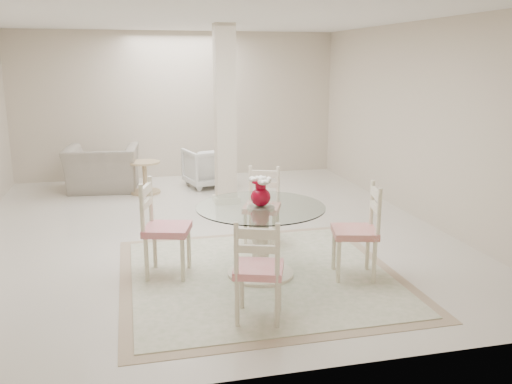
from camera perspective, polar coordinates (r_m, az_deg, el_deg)
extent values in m
plane|color=silver|center=(7.20, -5.24, -3.93)|extent=(7.00, 7.00, 0.00)
cube|color=beige|center=(10.38, -8.20, 9.02)|extent=(6.00, 0.02, 2.70)
cube|color=beige|center=(3.53, 2.43, 0.17)|extent=(6.00, 0.02, 2.70)
cube|color=beige|center=(7.90, 16.78, 7.14)|extent=(0.02, 7.00, 2.70)
cube|color=white|center=(6.88, -5.75, 18.02)|extent=(6.00, 7.00, 0.02)
cube|color=beige|center=(8.27, -3.28, 7.96)|extent=(0.30, 0.30, 2.70)
cube|color=tan|center=(5.67, 0.47, -8.82)|extent=(2.84, 2.84, 0.01)
cube|color=beige|center=(5.67, 0.47, -8.74)|extent=(2.60, 2.60, 0.01)
cylinder|color=beige|center=(5.66, 0.47, -8.61)|extent=(0.68, 0.68, 0.05)
cylinder|color=beige|center=(5.53, 0.48, -5.11)|extent=(0.17, 0.17, 0.70)
cylinder|color=beige|center=(5.43, 0.49, -1.78)|extent=(0.28, 0.28, 0.03)
cylinder|color=white|center=(5.43, 0.49, -1.58)|extent=(1.30, 1.30, 0.01)
ellipsoid|color=#A0041D|center=(5.40, 0.49, -0.53)|extent=(0.20, 0.20, 0.19)
cylinder|color=#A0041D|center=(5.38, 0.49, 0.69)|extent=(0.11, 0.11, 0.06)
cylinder|color=#A0041D|center=(5.37, 0.49, 1.10)|extent=(0.18, 0.18, 0.02)
ellipsoid|color=white|center=(5.36, 0.49, 1.39)|extent=(0.12, 0.12, 0.05)
ellipsoid|color=white|center=(5.40, 1.07, 1.30)|extent=(0.12, 0.12, 0.05)
ellipsoid|color=white|center=(5.38, -0.17, 1.32)|extent=(0.12, 0.12, 0.05)
ellipsoid|color=white|center=(5.31, 0.77, 1.02)|extent=(0.12, 0.12, 0.05)
cylinder|color=#F3ECC8|center=(5.79, 8.19, -6.09)|extent=(0.04, 0.04, 0.45)
cylinder|color=#F3ECC8|center=(5.46, 8.67, -7.35)|extent=(0.04, 0.04, 0.45)
cylinder|color=#F3ECC8|center=(5.85, 11.65, -6.04)|extent=(0.04, 0.04, 0.45)
cylinder|color=#F3ECC8|center=(5.53, 12.34, -7.28)|extent=(0.04, 0.04, 0.45)
cube|color=red|center=(5.57, 10.32, -4.16)|extent=(0.52, 0.52, 0.07)
cube|color=#F3ECC8|center=(5.52, 12.48, -0.88)|extent=(0.14, 0.39, 0.53)
cylinder|color=#EEE2C4|center=(6.36, -1.14, -4.24)|extent=(0.04, 0.04, 0.43)
cylinder|color=#EEE2C4|center=(6.31, 1.89, -4.39)|extent=(0.04, 0.04, 0.43)
cylinder|color=#EEE2C4|center=(6.68, -0.61, -3.36)|extent=(0.04, 0.04, 0.43)
cylinder|color=#EEE2C4|center=(6.63, 2.27, -3.50)|extent=(0.04, 0.04, 0.43)
cube|color=red|center=(6.42, 0.61, -1.75)|extent=(0.54, 0.54, 0.07)
cube|color=#EEE2C4|center=(6.52, 0.87, 1.35)|extent=(0.36, 0.18, 0.51)
cylinder|color=beige|center=(5.48, -7.72, -7.19)|extent=(0.04, 0.04, 0.47)
cylinder|color=beige|center=(5.81, -7.08, -5.92)|extent=(0.04, 0.04, 0.47)
cylinder|color=beige|center=(5.55, -11.45, -7.05)|extent=(0.04, 0.04, 0.47)
cylinder|color=beige|center=(5.89, -10.60, -5.81)|extent=(0.04, 0.04, 0.47)
cube|color=red|center=(5.59, -9.32, -3.89)|extent=(0.55, 0.55, 0.07)
cube|color=beige|center=(5.55, -11.50, -0.50)|extent=(0.15, 0.40, 0.55)
cylinder|color=beige|center=(4.86, 2.46, -10.14)|extent=(0.04, 0.04, 0.42)
cylinder|color=beige|center=(4.88, -1.50, -10.00)|extent=(0.04, 0.04, 0.42)
cylinder|color=beige|center=(4.55, 2.23, -11.83)|extent=(0.04, 0.04, 0.42)
cylinder|color=beige|center=(4.58, -2.01, -11.66)|extent=(0.04, 0.04, 0.42)
cube|color=#B41319|center=(4.62, 0.30, -8.13)|extent=(0.52, 0.52, 0.06)
cube|color=beige|center=(4.34, 0.08, -5.24)|extent=(0.36, 0.16, 0.50)
imported|color=gray|center=(9.58, -15.85, 2.39)|extent=(1.27, 1.14, 0.76)
imported|color=silver|center=(9.58, -5.12, 2.61)|extent=(0.88, 0.90, 0.68)
cylinder|color=tan|center=(9.29, -11.54, 0.02)|extent=(0.50, 0.50, 0.04)
cylinder|color=tan|center=(9.23, -11.61, 1.52)|extent=(0.07, 0.07, 0.48)
cylinder|color=tan|center=(9.19, -11.69, 3.07)|extent=(0.52, 0.52, 0.03)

